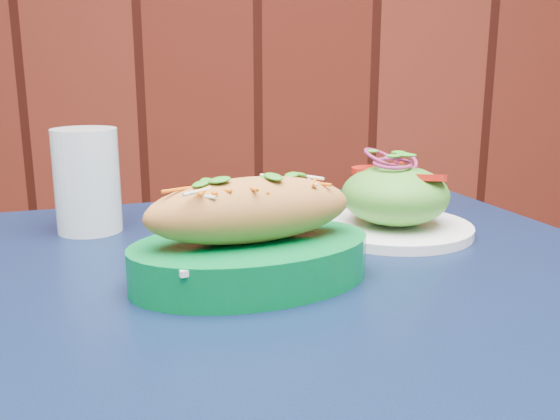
{
  "coord_description": "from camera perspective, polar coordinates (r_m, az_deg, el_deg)",
  "views": [
    {
      "loc": [
        0.39,
        0.82,
        0.96
      ],
      "look_at": [
        0.41,
        1.46,
        0.81
      ],
      "focal_mm": 40.0,
      "sensor_mm": 36.0,
      "label": 1
    }
  ],
  "objects": [
    {
      "name": "banh_mi_basket",
      "position": [
        0.61,
        -2.67,
        -2.64
      ],
      "size": [
        0.28,
        0.23,
        0.11
      ],
      "rotation": [
        0.0,
        0.0,
        0.37
      ],
      "color": "#006B2D",
      "rests_on": "cafe_table"
    },
    {
      "name": "water_glass",
      "position": [
        0.82,
        -17.22,
        2.58
      ],
      "size": [
        0.08,
        0.08,
        0.13
      ],
      "primitive_type": "cylinder",
      "color": "silver",
      "rests_on": "cafe_table"
    },
    {
      "name": "salad_plate",
      "position": [
        0.79,
        10.44,
        0.7
      ],
      "size": [
        0.2,
        0.2,
        0.1
      ],
      "rotation": [
        0.0,
        0.0,
        0.32
      ],
      "color": "white",
      "rests_on": "cafe_table"
    },
    {
      "name": "cafe_table",
      "position": [
        0.65,
        0.65,
        -13.9
      ],
      "size": [
        0.99,
        0.99,
        0.75
      ],
      "rotation": [
        0.0,
        0.0,
        0.28
      ],
      "color": "black",
      "rests_on": "ground"
    }
  ]
}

